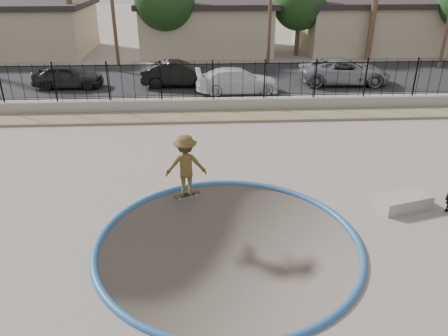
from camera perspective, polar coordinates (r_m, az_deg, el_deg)
name	(u,v)px	position (r m, az deg, el deg)	size (l,w,h in m)	color
ground	(212,120)	(23.80, -1.52, 6.25)	(120.00, 120.00, 2.20)	gray
bowl_pit	(228,243)	(11.62, 0.57, -9.78)	(6.84, 6.84, 1.80)	#52483E
coping_ring	(228,243)	(11.62, 0.57, -9.78)	(7.04, 7.04, 0.20)	#2A5989
rock_strip	(214,117)	(20.78, -1.30, 6.74)	(42.00, 1.60, 0.11)	#988863
retaining_wall	(213,105)	(21.75, -1.42, 8.27)	(42.00, 0.45, 0.60)	gray
fence	(213,81)	(21.43, -1.45, 11.34)	(40.00, 0.04, 1.80)	black
street	(210,78)	(28.29, -1.89, 11.71)	(90.00, 8.00, 0.04)	black
house_west	(17,27)	(39.94, -25.38, 16.29)	(11.60, 8.60, 3.90)	tan
house_center	(206,26)	(37.28, -2.36, 18.08)	(10.60, 8.60, 3.90)	tan
house_east	(375,24)	(40.06, 19.11, 17.30)	(12.60, 8.60, 3.90)	tan
street_tree_left	(165,0)	(33.65, -7.77, 20.89)	(4.32, 4.32, 6.36)	#473323
street_tree_mid	(300,4)	(35.43, 9.84, 20.41)	(3.96, 3.96, 5.83)	#473323
skater	(186,168)	(13.37, -4.99, -0.03)	(1.26, 0.72, 1.95)	brown
skateboard	(187,195)	(13.79, -4.85, -3.47)	(0.86, 0.55, 0.07)	black
concrete_ledge	(404,202)	(14.11, 22.41, -4.12)	(1.60, 0.70, 0.40)	gray
car_a	(68,76)	(27.24, -19.69, 11.24)	(1.59, 3.96, 1.35)	black
car_b	(179,74)	(26.19, -5.86, 12.13)	(1.52, 4.35, 1.43)	black
car_c	(237,81)	(24.71, 1.77, 11.35)	(1.89, 4.64, 1.35)	white
car_d	(344,71)	(27.55, 15.45, 12.08)	(2.45, 5.31, 1.48)	gray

